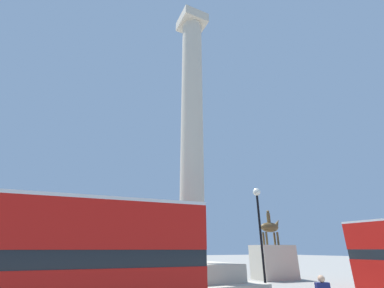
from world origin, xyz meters
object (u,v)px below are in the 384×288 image
equestrian_statue (273,259)px  street_lamp (260,227)px  monument_column (192,188)px  bus_b (43,257)px

equestrian_statue → street_lamp: street_lamp is taller
monument_column → equestrian_statue: 13.52m
monument_column → bus_b: 9.66m
equestrian_statue → street_lamp: (-7.47, -7.51, 2.15)m
equestrian_statue → street_lamp: 10.81m
monument_column → bus_b: size_ratio=2.03×
bus_b → equestrian_statue: equestrian_statue is taller
monument_column → street_lamp: (3.85, -1.76, -2.47)m
monument_column → street_lamp: monument_column is taller
monument_column → equestrian_statue: (11.32, 5.76, -4.62)m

